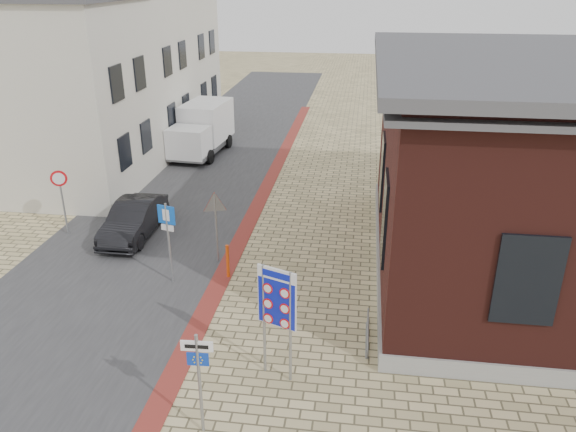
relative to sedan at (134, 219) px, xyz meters
The scene contains 15 objects.
ground 9.66m from the sedan, 51.81° to the right, with size 120.00×120.00×0.00m, color tan.
road_strip 7.47m from the sedan, 86.49° to the left, with size 7.00×60.00×0.02m, color #38383A.
curb_strip 4.69m from the sedan, 31.55° to the left, with size 0.60×40.00×0.02m, color maroon.
townhouse_near 7.57m from the sedan, 138.68° to the left, with size 7.40×6.40×8.30m.
townhouse_mid 12.23m from the sedan, 115.78° to the left, with size 7.40×6.40×9.10m.
townhouse_far 17.54m from the sedan, 107.05° to the left, with size 7.40×6.40×8.30m.
bike_rack 10.15m from the sedan, 31.97° to the right, with size 0.08×1.80×0.60m.
sedan is the anchor object (origin of this frame).
box_truck 10.41m from the sedan, 91.67° to the left, with size 2.49×5.19×2.63m.
border_sign 9.69m from the sedan, 47.60° to the right, with size 0.95×0.41×2.94m.
essen_sign 10.48m from the sedan, 60.39° to the right, with size 0.66×0.07×2.45m.
parking_sign 4.11m from the sedan, 51.35° to the right, with size 0.58×0.19×2.67m.
yield_sign 4.07m from the sedan, 23.87° to the right, with size 0.85×0.33×2.46m.
speed_sign 2.76m from the sedan, behind, with size 0.56×0.24×2.51m.
bollard 4.89m from the sedan, 31.74° to the right, with size 0.10×0.10×1.14m, color #F04B0C.
Camera 1 is at (2.25, -10.35, 9.00)m, focal length 35.00 mm.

